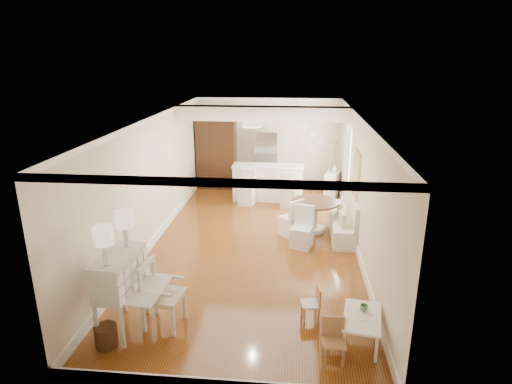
% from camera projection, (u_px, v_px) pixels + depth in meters
% --- Properties ---
extents(room, '(9.00, 9.04, 2.82)m').
position_uv_depth(room, '(257.00, 154.00, 9.36)').
color(room, brown).
rests_on(room, ground).
extents(secretary_bureau, '(1.05, 1.07, 1.26)m').
position_uv_depth(secretary_bureau, '(121.00, 292.00, 6.46)').
color(secretary_bureau, beige).
rests_on(secretary_bureau, ground).
extents(gustavian_armchair, '(0.68, 0.68, 1.06)m').
position_uv_depth(gustavian_armchair, '(163.00, 295.00, 6.57)').
color(gustavian_armchair, silver).
rests_on(gustavian_armchair, ground).
extents(wicker_basket, '(0.40, 0.40, 0.32)m').
position_uv_depth(wicker_basket, '(106.00, 336.00, 6.20)').
color(wicker_basket, '#4A2B17').
rests_on(wicker_basket, ground).
extents(kids_table, '(0.66, 0.95, 0.44)m').
position_uv_depth(kids_table, '(361.00, 329.00, 6.27)').
color(kids_table, white).
rests_on(kids_table, ground).
extents(kids_chair_a, '(0.28, 0.28, 0.50)m').
position_uv_depth(kids_chair_a, '(335.00, 332.00, 6.15)').
color(kids_chair_a, tan).
rests_on(kids_chair_a, ground).
extents(kids_chair_b, '(0.33, 0.33, 0.59)m').
position_uv_depth(kids_chair_b, '(310.00, 303.00, 6.77)').
color(kids_chair_b, tan).
rests_on(kids_chair_b, ground).
extents(kids_chair_c, '(0.32, 0.32, 0.64)m').
position_uv_depth(kids_chair_c, '(334.00, 342.00, 5.84)').
color(kids_chair_c, '#A7744B').
rests_on(kids_chair_c, ground).
extents(banquette, '(0.52, 1.60, 0.98)m').
position_uv_depth(banquette, '(343.00, 218.00, 9.81)').
color(banquette, silver).
rests_on(banquette, ground).
extents(dining_table, '(1.38, 1.38, 0.76)m').
position_uv_depth(dining_table, '(314.00, 216.00, 10.20)').
color(dining_table, '#402214').
rests_on(dining_table, ground).
extents(slip_chair_near, '(0.55, 0.56, 0.92)m').
position_uv_depth(slip_chair_near, '(302.00, 227.00, 9.33)').
color(slip_chair_near, white).
rests_on(slip_chair_near, ground).
extents(slip_chair_far, '(0.61, 0.61, 0.90)m').
position_uv_depth(slip_chair_far, '(291.00, 217.00, 9.97)').
color(slip_chair_far, white).
rests_on(slip_chair_far, ground).
extents(breakfast_counter, '(2.05, 0.65, 1.03)m').
position_uv_depth(breakfast_counter, '(268.00, 182.00, 12.43)').
color(breakfast_counter, white).
rests_on(breakfast_counter, ground).
extents(bar_stool_left, '(0.46, 0.46, 1.00)m').
position_uv_depth(bar_stool_left, '(247.00, 188.00, 11.99)').
color(bar_stool_left, white).
rests_on(bar_stool_left, ground).
extents(bar_stool_right, '(0.38, 0.38, 0.95)m').
position_uv_depth(bar_stool_right, '(287.00, 191.00, 11.79)').
color(bar_stool_right, silver).
rests_on(bar_stool_right, ground).
extents(pantry_cabinet, '(1.20, 0.60, 2.30)m').
position_uv_depth(pantry_cabinet, '(217.00, 152.00, 13.42)').
color(pantry_cabinet, '#381E11').
rests_on(pantry_cabinet, ground).
extents(fridge, '(0.75, 0.65, 1.80)m').
position_uv_depth(fridge, '(277.00, 161.00, 13.29)').
color(fridge, silver).
rests_on(fridge, ground).
extents(sideboard, '(0.57, 0.85, 0.75)m').
position_uv_depth(sideboard, '(333.00, 184.00, 12.75)').
color(sideboard, silver).
rests_on(sideboard, ground).
extents(pencil_cup, '(0.15, 0.15, 0.09)m').
position_uv_depth(pencil_cup, '(364.00, 308.00, 6.33)').
color(pencil_cup, '#56935B').
rests_on(pencil_cup, kids_table).
extents(branch_vase, '(0.22, 0.22, 0.20)m').
position_uv_depth(branch_vase, '(335.00, 168.00, 12.64)').
color(branch_vase, white).
rests_on(branch_vase, sideboard).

